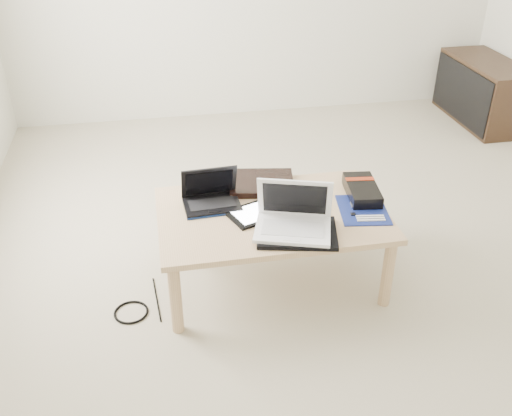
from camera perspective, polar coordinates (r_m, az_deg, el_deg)
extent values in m
plane|color=#BDB399|center=(3.31, 6.75, -2.89)|extent=(4.00, 4.00, 0.00)
cube|color=tan|center=(2.77, 1.59, -0.67)|extent=(1.10, 0.70, 0.03)
cylinder|color=tan|center=(2.59, -8.05, -8.96)|extent=(0.06, 0.06, 0.37)
cylinder|color=tan|center=(2.78, 13.03, -6.35)|extent=(0.06, 0.06, 0.37)
cylinder|color=tan|center=(3.08, -8.79, -1.85)|extent=(0.06, 0.06, 0.37)
cylinder|color=tan|center=(3.24, 9.09, -0.06)|extent=(0.06, 0.06, 0.37)
cube|color=#372616|center=(5.11, 21.84, 10.76)|extent=(0.40, 0.90, 0.50)
cube|color=black|center=(5.01, 19.85, 10.76)|extent=(0.02, 0.86, 0.44)
cube|color=black|center=(2.98, 0.56, 2.51)|extent=(0.37, 0.33, 0.03)
cube|color=black|center=(2.81, -4.42, 0.30)|extent=(0.28, 0.20, 0.02)
cube|color=black|center=(2.80, -4.41, 0.45)|extent=(0.23, 0.12, 0.00)
cube|color=black|center=(2.74, -4.16, -0.26)|extent=(0.06, 0.03, 0.00)
cube|color=black|center=(2.81, -4.72, 2.63)|extent=(0.28, 0.08, 0.18)
cube|color=black|center=(2.81, -4.70, 2.54)|extent=(0.23, 0.06, 0.14)
cube|color=#0C1C45|center=(2.73, -4.07, -0.76)|extent=(0.27, 0.03, 0.01)
cube|color=black|center=(2.73, -0.14, -0.55)|extent=(0.30, 0.26, 0.01)
cube|color=white|center=(2.73, -0.14, -0.44)|extent=(0.24, 0.21, 0.00)
cube|color=#ADAEB2|center=(2.80, 5.53, 0.15)|extent=(0.12, 0.21, 0.02)
cube|color=gray|center=(2.79, 5.54, 0.32)|extent=(0.09, 0.17, 0.00)
cube|color=black|center=(2.59, 4.12, -2.47)|extent=(0.41, 0.33, 0.02)
cube|color=white|center=(2.58, 3.69, -2.17)|extent=(0.39, 0.33, 0.02)
cube|color=silver|center=(2.57, 3.69, -2.04)|extent=(0.30, 0.21, 0.00)
cube|color=white|center=(2.50, 3.56, -3.11)|extent=(0.08, 0.05, 0.00)
cube|color=white|center=(2.59, 3.89, 1.00)|extent=(0.35, 0.18, 0.22)
cube|color=black|center=(2.58, 3.88, 0.89)|extent=(0.29, 0.14, 0.18)
cube|color=#0D1555|center=(2.82, 10.64, -0.17)|extent=(0.27, 0.32, 0.01)
cube|color=#ADAEB2|center=(2.84, 9.94, 0.33)|extent=(0.05, 0.05, 0.01)
cube|color=gold|center=(2.90, 11.61, 0.85)|extent=(0.10, 0.02, 0.01)
cube|color=gold|center=(2.89, 11.68, 0.68)|extent=(0.10, 0.02, 0.01)
cube|color=silver|center=(2.76, 11.31, -0.78)|extent=(0.13, 0.03, 0.01)
cube|color=silver|center=(2.75, 11.39, -0.99)|extent=(0.13, 0.03, 0.01)
cube|color=silver|center=(2.73, 11.47, -1.20)|extent=(0.13, 0.03, 0.01)
cube|color=black|center=(2.76, 9.68, -0.61)|extent=(0.03, 0.03, 0.01)
cube|color=black|center=(2.93, 10.55, 1.74)|extent=(0.18, 0.31, 0.06)
cube|color=maroon|center=(2.96, 10.34, 2.88)|extent=(0.15, 0.05, 0.00)
torus|color=black|center=(2.76, -1.30, -0.26)|extent=(0.12, 0.12, 0.01)
torus|color=black|center=(2.83, -12.38, -10.15)|extent=(0.21, 0.21, 0.01)
cylinder|color=black|center=(2.89, -9.89, -8.96)|extent=(0.03, 0.33, 0.01)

